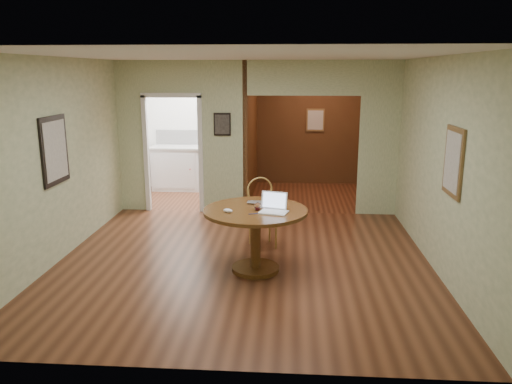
# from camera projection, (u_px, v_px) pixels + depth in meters

# --- Properties ---
(floor) EXTENTS (5.00, 5.00, 0.00)m
(floor) POSITION_uv_depth(u_px,v_px,m) (243.00, 263.00, 6.72)
(floor) COLOR #472414
(floor) RESTS_ON ground
(room_shell) EXTENTS (5.20, 7.50, 5.00)m
(room_shell) POSITION_uv_depth(u_px,v_px,m) (234.00, 138.00, 9.45)
(room_shell) COLOR white
(room_shell) RESTS_ON ground
(dining_table) EXTENTS (1.31, 1.31, 0.82)m
(dining_table) POSITION_uv_depth(u_px,v_px,m) (255.00, 225.00, 6.32)
(dining_table) COLOR brown
(dining_table) RESTS_ON ground
(chair) EXTENTS (0.55, 0.55, 1.01)m
(chair) POSITION_uv_depth(u_px,v_px,m) (262.00, 208.00, 7.28)
(chair) COLOR #A47F3A
(chair) RESTS_ON ground
(open_laptop) EXTENTS (0.38, 0.36, 0.23)m
(open_laptop) POSITION_uv_depth(u_px,v_px,m) (274.00, 206.00, 6.15)
(open_laptop) COLOR white
(open_laptop) RESTS_ON dining_table
(closed_laptop) EXTENTS (0.35, 0.23, 0.03)m
(closed_laptop) POSITION_uv_depth(u_px,v_px,m) (260.00, 204.00, 6.47)
(closed_laptop) COLOR #B6B6BB
(closed_laptop) RESTS_ON dining_table
(mouse) EXTENTS (0.13, 0.10, 0.05)m
(mouse) POSITION_uv_depth(u_px,v_px,m) (228.00, 211.00, 6.11)
(mouse) COLOR white
(mouse) RESTS_ON dining_table
(wine_glass) EXTENTS (0.09, 0.09, 0.10)m
(wine_glass) POSITION_uv_depth(u_px,v_px,m) (258.00, 206.00, 6.21)
(wine_glass) COLOR white
(wine_glass) RESTS_ON dining_table
(pen) EXTENTS (0.13, 0.06, 0.01)m
(pen) POSITION_uv_depth(u_px,v_px,m) (254.00, 214.00, 6.05)
(pen) COLOR #0B1B53
(pen) RESTS_ON dining_table
(kitchen_cabinet) EXTENTS (2.06, 0.60, 0.94)m
(kitchen_cabinet) POSITION_uv_depth(u_px,v_px,m) (200.00, 168.00, 10.77)
(kitchen_cabinet) COLOR white
(kitchen_cabinet) RESTS_ON ground
(grocery_bag) EXTENTS (0.36, 0.32, 0.33)m
(grocery_bag) POSITION_uv_depth(u_px,v_px,m) (236.00, 139.00, 10.57)
(grocery_bag) COLOR beige
(grocery_bag) RESTS_ON kitchen_cabinet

